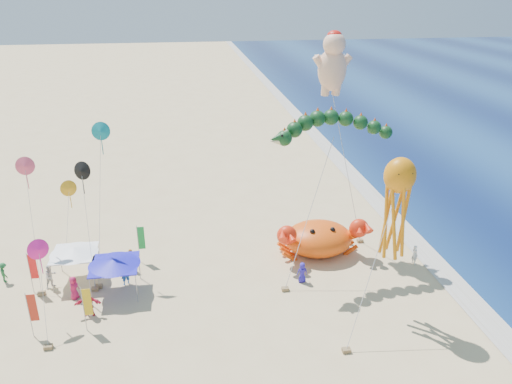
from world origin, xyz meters
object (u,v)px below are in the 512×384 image
cherub_kite (333,62)px  canopy_blue (114,262)px  crab_inflatable (319,238)px  canopy_white (74,251)px  octopus_kite (397,200)px  dragon_kite (332,131)px

cherub_kite → canopy_blue: cherub_kite is taller
crab_inflatable → canopy_white: size_ratio=2.18×
octopus_kite → canopy_white: octopus_kite is taller
dragon_kite → cherub_kite: size_ratio=0.69×
octopus_kite → cherub_kite: bearing=95.3°
cherub_kite → canopy_blue: (-16.80, -6.20, -12.28)m
cherub_kite → canopy_white: (-19.84, -4.17, -12.28)m
cherub_kite → octopus_kite: 13.06m
dragon_kite → canopy_white: dragon_kite is taller
octopus_kite → canopy_blue: octopus_kite is taller
dragon_kite → octopus_kite: (2.13, -6.90, -2.49)m
canopy_blue → canopy_white: same height
crab_inflatable → dragon_kite: dragon_kite is taller
cherub_kite → canopy_blue: bearing=-159.7°
octopus_kite → canopy_blue: bearing=164.3°
crab_inflatable → dragon_kite: (0.19, -1.22, 9.15)m
canopy_white → octopus_kite: bearing=-18.6°
crab_inflatable → canopy_white: bearing=-176.7°
cherub_kite → canopy_blue: size_ratio=4.79×
canopy_white → dragon_kite: bearing=-0.4°
octopus_kite → dragon_kite: bearing=107.2°
crab_inflatable → dragon_kite: 9.23m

